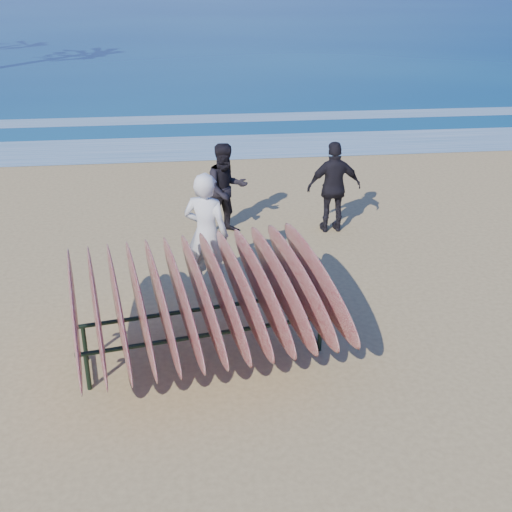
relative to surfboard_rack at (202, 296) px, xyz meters
The scene contains 8 objects.
ground 1.19m from the surfboard_rack, ahead, with size 120.00×120.00×0.00m, color tan.
ocean 55.15m from the surfboard_rack, 89.18° to the left, with size 160.00×160.00×0.00m, color navy.
foam_near 10.20m from the surfboard_rack, 85.55° to the left, with size 160.00×160.00×0.00m, color white.
foam_far 13.69m from the surfboard_rack, 86.69° to the left, with size 160.00×160.00×0.00m, color white.
surfboard_rack is the anchor object (origin of this frame).
person_white 1.78m from the surfboard_rack, 85.62° to the left, with size 0.70×0.46×1.92m, color silver.
person_dark_a 4.13m from the surfboard_rack, 81.65° to the left, with size 0.83×0.65×1.71m, color black.
person_dark_b 4.74m from the surfboard_rack, 56.86° to the left, with size 1.01×0.42×1.72m, color black.
Camera 1 is at (-0.92, -7.22, 4.70)m, focal length 45.00 mm.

